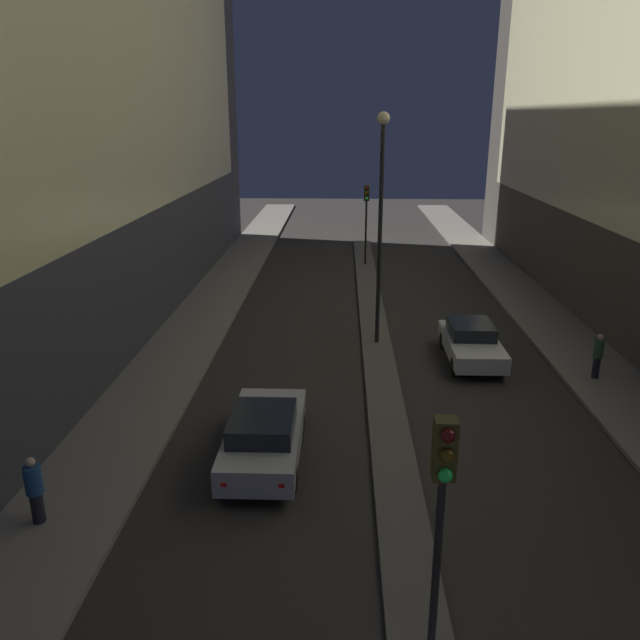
% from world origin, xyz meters
% --- Properties ---
extents(median_strip, '(1.17, 39.90, 0.14)m').
position_xyz_m(median_strip, '(0.00, 20.95, 0.07)').
color(median_strip, '#56544F').
rests_on(median_strip, ground).
extents(traffic_light_near, '(0.32, 0.42, 4.71)m').
position_xyz_m(traffic_light_near, '(0.00, 3.81, 3.59)').
color(traffic_light_near, black).
rests_on(traffic_light_near, median_strip).
extents(traffic_light_mid, '(0.32, 0.42, 4.71)m').
position_xyz_m(traffic_light_mid, '(0.00, 33.44, 3.59)').
color(traffic_light_mid, black).
rests_on(traffic_light_mid, median_strip).
extents(street_lamp, '(0.47, 0.47, 8.74)m').
position_xyz_m(street_lamp, '(0.00, 19.67, 5.72)').
color(street_lamp, black).
rests_on(street_lamp, median_strip).
extents(car_left_lane, '(1.90, 4.64, 1.50)m').
position_xyz_m(car_left_lane, '(-3.41, 10.77, 0.77)').
color(car_left_lane, '#B2B2B7').
rests_on(car_left_lane, ground).
extents(car_right_lane, '(1.85, 4.24, 1.41)m').
position_xyz_m(car_right_lane, '(3.41, 18.14, 0.73)').
color(car_right_lane, silver).
rests_on(car_right_lane, ground).
extents(pedestrian_on_left_sidewalk, '(0.38, 0.38, 1.60)m').
position_xyz_m(pedestrian_on_left_sidewalk, '(-8.08, 7.78, 0.98)').
color(pedestrian_on_left_sidewalk, black).
rests_on(pedestrian_on_left_sidewalk, sidewalk_left).
extents(pedestrian_on_right_sidewalk, '(0.32, 0.32, 1.58)m').
position_xyz_m(pedestrian_on_right_sidewalk, '(7.33, 16.35, 0.99)').
color(pedestrian_on_right_sidewalk, black).
rests_on(pedestrian_on_right_sidewalk, sidewalk_right).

